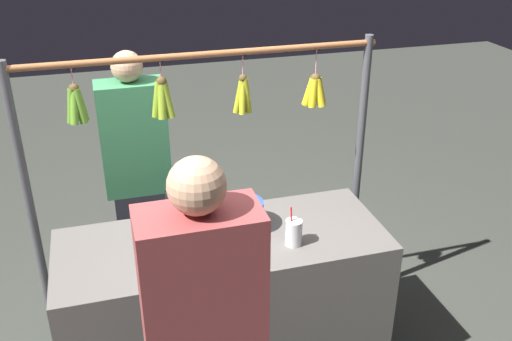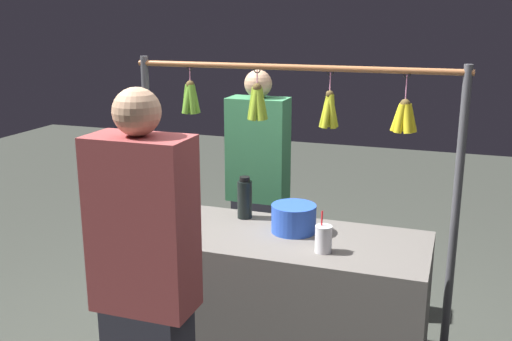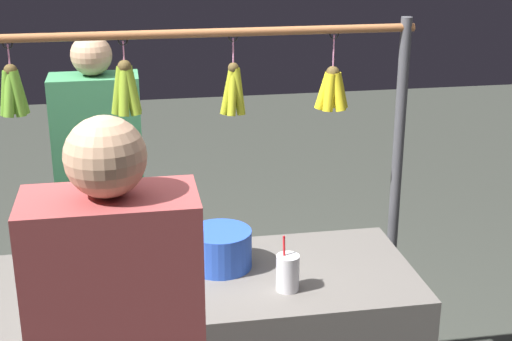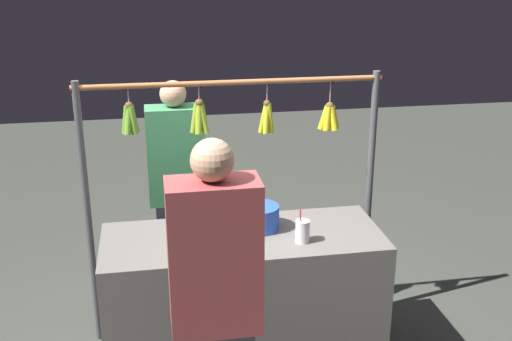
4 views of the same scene
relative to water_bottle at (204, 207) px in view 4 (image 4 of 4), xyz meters
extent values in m
cube|color=#66605B|center=(-0.20, 0.20, -0.52)|extent=(1.59, 0.63, 0.83)
cylinder|color=#4C4C51|center=(-1.08, -0.19, -0.11)|extent=(0.04, 0.04, 1.67)
cylinder|color=#4C4C51|center=(0.68, -0.19, -0.11)|extent=(0.04, 0.04, 1.67)
cylinder|color=#9E6038|center=(-0.20, -0.19, 0.69)|extent=(1.82, 0.03, 0.03)
torus|color=black|center=(-0.79, -0.19, 0.67)|extent=(0.04, 0.01, 0.04)
cylinder|color=pink|center=(-0.79, -0.19, 0.60)|extent=(0.01, 0.01, 0.15)
sphere|color=brown|center=(-0.79, -0.19, 0.52)|extent=(0.05, 0.05, 0.05)
cylinder|color=yellow|center=(-0.76, -0.19, 0.45)|extent=(0.08, 0.04, 0.15)
cylinder|color=yellow|center=(-0.78, -0.16, 0.45)|extent=(0.06, 0.06, 0.15)
cylinder|color=yellow|center=(-0.81, -0.16, 0.45)|extent=(0.06, 0.07, 0.15)
cylinder|color=yellow|center=(-0.82, -0.19, 0.45)|extent=(0.07, 0.04, 0.15)
cylinder|color=yellow|center=(-0.81, -0.22, 0.45)|extent=(0.05, 0.07, 0.15)
cylinder|color=yellow|center=(-0.78, -0.21, 0.45)|extent=(0.06, 0.07, 0.15)
torus|color=black|center=(-0.41, -0.19, 0.67)|extent=(0.04, 0.01, 0.04)
cylinder|color=pink|center=(-0.41, -0.19, 0.61)|extent=(0.01, 0.01, 0.11)
sphere|color=brown|center=(-0.41, -0.19, 0.56)|extent=(0.04, 0.04, 0.04)
cylinder|color=gold|center=(-0.39, -0.19, 0.47)|extent=(0.07, 0.03, 0.18)
cylinder|color=gold|center=(-0.40, -0.17, 0.47)|extent=(0.05, 0.08, 0.18)
cylinder|color=gold|center=(-0.42, -0.18, 0.47)|extent=(0.05, 0.04, 0.18)
cylinder|color=gold|center=(-0.42, -0.20, 0.47)|extent=(0.06, 0.06, 0.18)
cylinder|color=gold|center=(-0.40, -0.21, 0.47)|extent=(0.05, 0.07, 0.18)
torus|color=black|center=(-0.01, -0.19, 0.67)|extent=(0.04, 0.01, 0.04)
cylinder|color=pink|center=(-0.01, -0.19, 0.62)|extent=(0.01, 0.01, 0.09)
sphere|color=brown|center=(-0.01, -0.19, 0.58)|extent=(0.05, 0.05, 0.05)
cylinder|color=#89AB29|center=(0.02, -0.19, 0.49)|extent=(0.07, 0.04, 0.18)
cylinder|color=#89AB29|center=(0.00, -0.16, 0.49)|extent=(0.05, 0.08, 0.18)
cylinder|color=#89AB29|center=(-0.02, -0.17, 0.49)|extent=(0.07, 0.07, 0.19)
cylinder|color=#89AB29|center=(-0.03, -0.20, 0.49)|extent=(0.07, 0.05, 0.18)
cylinder|color=#89AB29|center=(0.00, -0.21, 0.49)|extent=(0.05, 0.07, 0.18)
torus|color=black|center=(0.40, -0.19, 0.67)|extent=(0.04, 0.01, 0.04)
cylinder|color=pink|center=(0.40, -0.19, 0.62)|extent=(0.01, 0.01, 0.09)
sphere|color=brown|center=(0.40, -0.19, 0.58)|extent=(0.05, 0.05, 0.05)
cylinder|color=#649F2D|center=(0.42, -0.18, 0.49)|extent=(0.06, 0.04, 0.17)
cylinder|color=#649F2D|center=(0.40, -0.17, 0.49)|extent=(0.06, 0.07, 0.17)
cylinder|color=#649F2D|center=(0.38, -0.17, 0.49)|extent=(0.05, 0.05, 0.17)
cylinder|color=#649F2D|center=(0.38, -0.20, 0.49)|extent=(0.06, 0.05, 0.17)
cylinder|color=#649F2D|center=(0.40, -0.21, 0.49)|extent=(0.05, 0.06, 0.17)
cylinder|color=black|center=(0.00, 0.00, -0.01)|extent=(0.08, 0.08, 0.21)
cylinder|color=black|center=(0.00, 0.00, 0.11)|extent=(0.06, 0.06, 0.02)
cylinder|color=blue|center=(-0.31, 0.12, -0.04)|extent=(0.23, 0.23, 0.14)
cylinder|color=silver|center=(-0.51, 0.33, -0.05)|extent=(0.08, 0.08, 0.13)
cylinder|color=red|center=(-0.50, 0.33, -0.01)|extent=(0.01, 0.04, 0.20)
cube|color=#2D2D38|center=(0.13, -0.59, -0.57)|extent=(0.30, 0.20, 0.75)
cube|color=#3F8C59|center=(0.13, -0.59, 0.14)|extent=(0.37, 0.20, 0.65)
sphere|color=tan|center=(0.13, -0.59, 0.55)|extent=(0.17, 0.17, 0.17)
cube|color=#993F3F|center=(0.05, 1.00, 0.19)|extent=(0.39, 0.21, 0.69)
sphere|color=tan|center=(0.05, 1.00, 0.62)|extent=(0.18, 0.18, 0.18)
camera|label=1|loc=(0.29, 2.47, 1.40)|focal=40.21mm
camera|label=2|loc=(-1.06, 2.86, 0.96)|focal=41.65mm
camera|label=3|loc=(-0.01, 2.54, 1.12)|focal=52.19mm
camera|label=4|loc=(0.28, 3.36, 1.41)|focal=43.74mm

